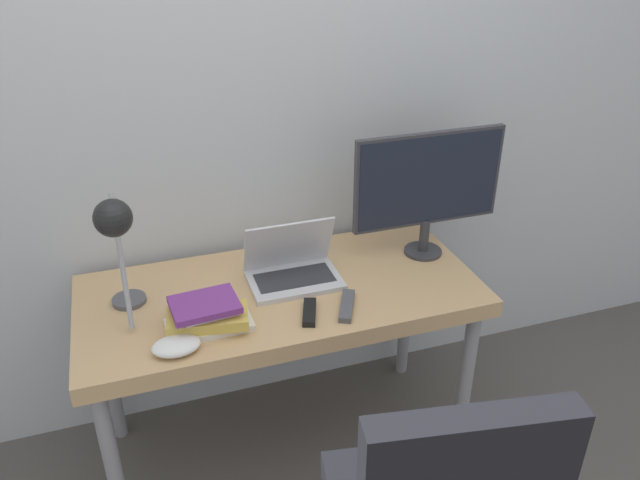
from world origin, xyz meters
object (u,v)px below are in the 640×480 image
at_px(monitor, 428,184).
at_px(book_stack, 208,316).
at_px(desk_lamp, 116,233).
at_px(game_controller, 176,346).
at_px(laptop, 293,268).

height_order(monitor, book_stack, monitor).
distance_m(monitor, desk_lamp, 1.07).
relative_size(monitor, desk_lamp, 1.26).
height_order(desk_lamp, game_controller, desk_lamp).
bearing_deg(desk_lamp, laptop, 11.67).
height_order(desk_lamp, book_stack, desk_lamp).
relative_size(desk_lamp, book_stack, 1.68).
bearing_deg(monitor, book_stack, -165.44).
distance_m(laptop, book_stack, 0.38).
bearing_deg(game_controller, desk_lamp, 125.81).
height_order(laptop, monitor, monitor).
bearing_deg(game_controller, laptop, 32.36).
bearing_deg(laptop, book_stack, -149.86).
distance_m(desk_lamp, book_stack, 0.37).
distance_m(book_stack, game_controller, 0.14).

